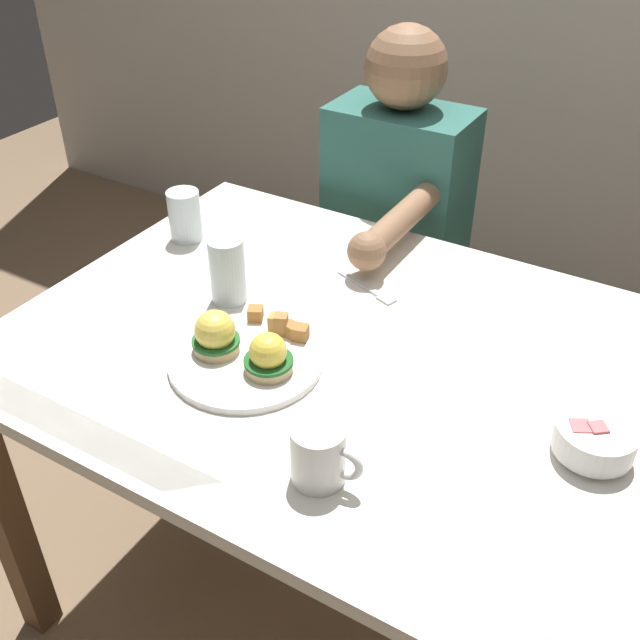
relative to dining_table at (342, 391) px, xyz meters
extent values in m
plane|color=#7F664C|center=(0.00, 0.00, -0.63)|extent=(6.00, 6.00, 0.00)
cube|color=white|center=(0.00, 0.00, 0.09)|extent=(1.20, 0.90, 0.03)
cube|color=#3F7F51|center=(0.00, -0.40, 0.10)|extent=(1.20, 0.06, 0.00)
cube|color=#3F7F51|center=(0.00, 0.40, 0.10)|extent=(1.20, 0.06, 0.00)
cube|color=brown|center=(-0.55, -0.40, -0.28)|extent=(0.06, 0.06, 0.71)
cube|color=brown|center=(-0.55, 0.40, -0.28)|extent=(0.06, 0.06, 0.71)
cylinder|color=white|center=(-0.12, -0.13, 0.11)|extent=(0.27, 0.27, 0.01)
cylinder|color=tan|center=(-0.18, -0.14, 0.13)|extent=(0.08, 0.08, 0.02)
cylinder|color=#286B2D|center=(-0.18, -0.14, 0.14)|extent=(0.08, 0.08, 0.01)
sphere|color=#F7DB56|center=(-0.18, -0.14, 0.16)|extent=(0.07, 0.07, 0.07)
cylinder|color=tan|center=(-0.07, -0.14, 0.13)|extent=(0.08, 0.08, 0.02)
cylinder|color=#236028|center=(-0.07, -0.14, 0.14)|extent=(0.08, 0.08, 0.01)
sphere|color=yellow|center=(-0.07, -0.14, 0.16)|extent=(0.06, 0.06, 0.06)
cube|color=#AD7038|center=(-0.07, -0.04, 0.13)|extent=(0.03, 0.03, 0.03)
cube|color=#AD7038|center=(-0.17, -0.03, 0.13)|extent=(0.04, 0.04, 0.03)
cube|color=#AD7038|center=(-0.09, -0.04, 0.13)|extent=(0.03, 0.03, 0.03)
cube|color=#B77A42|center=(-0.11, -0.04, 0.14)|extent=(0.03, 0.03, 0.04)
cube|color=tan|center=(-0.12, -0.04, 0.14)|extent=(0.03, 0.03, 0.03)
cylinder|color=white|center=(0.45, -0.04, 0.11)|extent=(0.10, 0.10, 0.01)
cylinder|color=white|center=(0.45, -0.04, 0.14)|extent=(0.12, 0.12, 0.04)
cube|color=#F4DB66|center=(0.43, -0.04, 0.13)|extent=(0.03, 0.03, 0.02)
cube|color=#F4DB66|center=(0.45, -0.04, 0.15)|extent=(0.03, 0.03, 0.03)
cube|color=#F4A85B|center=(0.44, -0.04, 0.13)|extent=(0.03, 0.03, 0.02)
cube|color=#B7E093|center=(0.48, -0.03, 0.14)|extent=(0.03, 0.03, 0.02)
cube|color=#F4A85B|center=(0.43, -0.03, 0.13)|extent=(0.04, 0.04, 0.03)
cube|color=#EA6B70|center=(0.45, -0.05, 0.14)|extent=(0.03, 0.03, 0.02)
cube|color=#EA6B70|center=(0.43, -0.05, 0.15)|extent=(0.04, 0.04, 0.03)
cube|color=#EA6B70|center=(0.45, -0.05, 0.15)|extent=(0.03, 0.03, 0.02)
cylinder|color=white|center=(0.12, -0.29, 0.15)|extent=(0.08, 0.08, 0.09)
cylinder|color=black|center=(0.12, -0.29, 0.20)|extent=(0.07, 0.07, 0.01)
torus|color=white|center=(0.17, -0.29, 0.16)|extent=(0.06, 0.02, 0.06)
cube|color=silver|center=(-0.07, 0.20, 0.11)|extent=(0.12, 0.05, 0.00)
cube|color=silver|center=(0.00, 0.17, 0.11)|extent=(0.04, 0.03, 0.00)
cylinder|color=silver|center=(-0.49, 0.17, 0.16)|extent=(0.07, 0.07, 0.11)
cylinder|color=silver|center=(-0.49, 0.17, 0.15)|extent=(0.06, 0.06, 0.09)
cylinder|color=silver|center=(-0.27, 0.02, 0.17)|extent=(0.07, 0.07, 0.13)
cylinder|color=silver|center=(-0.27, 0.02, 0.16)|extent=(0.06, 0.06, 0.10)
cylinder|color=#33333D|center=(-0.29, 0.53, -0.41)|extent=(0.11, 0.11, 0.45)
cylinder|color=#33333D|center=(-0.11, 0.53, -0.41)|extent=(0.11, 0.11, 0.45)
cube|color=#2D665B|center=(-0.20, 0.63, 0.07)|extent=(0.34, 0.20, 0.50)
sphere|color=#936B4C|center=(-0.20, 0.63, 0.41)|extent=(0.19, 0.19, 0.19)
cylinder|color=#936B4C|center=(-0.08, 0.38, 0.17)|extent=(0.06, 0.30, 0.06)
sphere|color=#936B4C|center=(-0.08, 0.23, 0.17)|extent=(0.08, 0.08, 0.08)
camera|label=1|loc=(0.51, -0.93, 0.91)|focal=41.74mm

